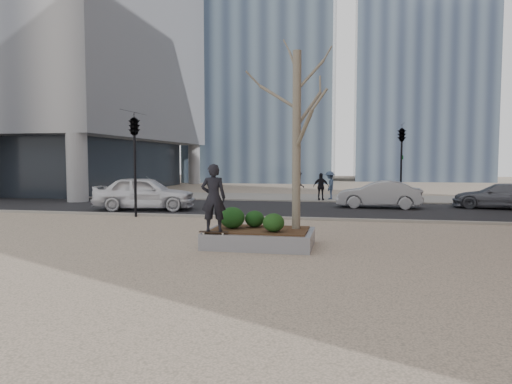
% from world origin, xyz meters
% --- Properties ---
extents(ground, '(120.00, 120.00, 0.00)m').
position_xyz_m(ground, '(0.00, 0.00, 0.00)').
color(ground, tan).
rests_on(ground, ground).
extents(street, '(60.00, 8.00, 0.02)m').
position_xyz_m(street, '(0.00, 10.00, 0.01)').
color(street, black).
rests_on(street, ground).
extents(far_sidewalk, '(60.00, 6.00, 0.02)m').
position_xyz_m(far_sidewalk, '(0.00, 17.00, 0.01)').
color(far_sidewalk, gray).
rests_on(far_sidewalk, ground).
extents(planter, '(3.00, 2.00, 0.45)m').
position_xyz_m(planter, '(1.00, 0.00, 0.23)').
color(planter, gray).
rests_on(planter, ground).
extents(planter_mulch, '(2.70, 1.70, 0.04)m').
position_xyz_m(planter_mulch, '(1.00, 0.00, 0.47)').
color(planter_mulch, '#382314').
rests_on(planter_mulch, planter).
extents(sycamore_tree, '(2.80, 2.80, 6.60)m').
position_xyz_m(sycamore_tree, '(2.00, 0.30, 3.79)').
color(sycamore_tree, gray).
rests_on(sycamore_tree, planter_mulch).
extents(shrub_left, '(0.72, 0.72, 0.61)m').
position_xyz_m(shrub_left, '(0.20, -0.00, 0.79)').
color(shrub_left, '#164014').
rests_on(shrub_left, planter_mulch).
extents(shrub_middle, '(0.57, 0.57, 0.48)m').
position_xyz_m(shrub_middle, '(0.78, 0.34, 0.73)').
color(shrub_middle, '#133310').
rests_on(shrub_middle, planter_mulch).
extents(shrub_right, '(0.59, 0.59, 0.50)m').
position_xyz_m(shrub_right, '(1.46, -0.42, 0.74)').
color(shrub_right, '#133E14').
rests_on(shrub_right, planter_mulch).
extents(skateboard, '(0.79, 0.27, 0.08)m').
position_xyz_m(skateboard, '(-0.10, -0.88, 0.49)').
color(skateboard, black).
rests_on(skateboard, planter).
extents(skateboarder, '(0.73, 0.55, 1.82)m').
position_xyz_m(skateboarder, '(-0.10, -0.88, 1.43)').
color(skateboarder, black).
rests_on(skateboarder, skateboard).
extents(police_car, '(5.09, 2.73, 1.65)m').
position_xyz_m(police_car, '(-6.20, 8.05, 0.84)').
color(police_car, white).
rests_on(police_car, street).
extents(car_silver, '(4.25, 1.68, 1.38)m').
position_xyz_m(car_silver, '(5.05, 11.26, 0.71)').
color(car_silver, gray).
rests_on(car_silver, street).
extents(car_third, '(4.65, 2.71, 1.27)m').
position_xyz_m(car_third, '(10.95, 11.99, 0.65)').
color(car_third, slate).
rests_on(car_third, street).
extents(pedestrian_a, '(0.69, 0.86, 1.70)m').
position_xyz_m(pedestrian_a, '(0.58, 15.37, 0.88)').
color(pedestrian_a, black).
rests_on(pedestrian_a, far_sidewalk).
extents(pedestrian_b, '(0.71, 1.16, 1.74)m').
position_xyz_m(pedestrian_b, '(2.44, 15.94, 0.89)').
color(pedestrian_b, '#3A4B68').
rests_on(pedestrian_b, far_sidewalk).
extents(pedestrian_c, '(1.01, 0.54, 1.64)m').
position_xyz_m(pedestrian_c, '(1.95, 15.05, 0.84)').
color(pedestrian_c, black).
rests_on(pedestrian_c, far_sidewalk).
extents(traffic_light_near, '(0.60, 2.48, 4.50)m').
position_xyz_m(traffic_light_near, '(-5.50, 5.60, 2.25)').
color(traffic_light_near, black).
rests_on(traffic_light_near, ground).
extents(traffic_light_far, '(0.60, 2.48, 4.50)m').
position_xyz_m(traffic_light_far, '(6.50, 14.60, 2.25)').
color(traffic_light_far, black).
rests_on(traffic_light_far, ground).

